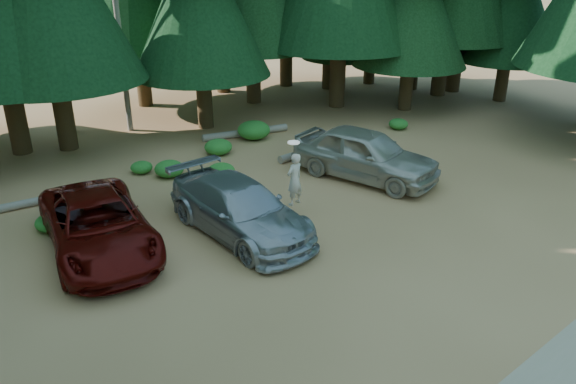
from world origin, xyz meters
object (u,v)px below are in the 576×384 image
at_px(frisbee_player, 295,179).
at_px(log_right, 324,146).
at_px(silver_minivan_right, 365,154).
at_px(log_mid, 246,133).
at_px(silver_minivan_center, 240,209).
at_px(log_left, 29,203).
at_px(red_pickup, 98,225).

distance_m(frisbee_player, log_right, 6.09).
bearing_deg(silver_minivan_right, log_mid, 80.38).
xyz_separation_m(silver_minivan_center, log_left, (-4.12, 5.72, -0.63)).
relative_size(red_pickup, frisbee_player, 2.72).
bearing_deg(frisbee_player, log_left, -50.81).
bearing_deg(log_right, silver_minivan_center, -153.33).
distance_m(log_mid, log_right, 3.76).
height_order(silver_minivan_right, log_left, silver_minivan_right).
xyz_separation_m(red_pickup, log_right, (10.23, 2.07, -0.60)).
bearing_deg(red_pickup, silver_minivan_center, -13.39).
height_order(silver_minivan_right, log_right, silver_minivan_right).
bearing_deg(log_left, frisbee_player, -34.86).
relative_size(silver_minivan_center, log_left, 1.43).
height_order(silver_minivan_center, silver_minivan_right, silver_minivan_right).
xyz_separation_m(frisbee_player, log_mid, (3.33, 7.18, -1.00)).
xyz_separation_m(red_pickup, silver_minivan_right, (9.29, -0.98, 0.14)).
height_order(log_left, log_mid, log_mid).
height_order(silver_minivan_center, log_left, silver_minivan_center).
bearing_deg(silver_minivan_center, log_right, 28.48).
xyz_separation_m(silver_minivan_center, frisbee_player, (2.00, -0.03, 0.40)).
xyz_separation_m(silver_minivan_center, log_right, (6.73, 3.67, -0.61)).
distance_m(log_left, log_mid, 9.56).
bearing_deg(log_mid, log_right, -52.60).
xyz_separation_m(silver_minivan_center, log_mid, (5.33, 7.15, -0.60)).
height_order(silver_minivan_right, frisbee_player, frisbee_player).
distance_m(silver_minivan_center, frisbee_player, 2.04).
distance_m(red_pickup, silver_minivan_right, 9.35).
height_order(frisbee_player, log_mid, frisbee_player).
bearing_deg(red_pickup, silver_minivan_right, 5.23).
xyz_separation_m(log_left, log_right, (10.86, -2.05, 0.02)).
distance_m(silver_minivan_center, log_left, 7.08).
bearing_deg(silver_minivan_right, silver_minivan_center, 172.34).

